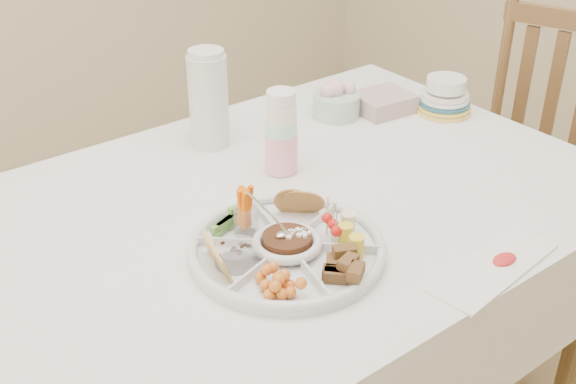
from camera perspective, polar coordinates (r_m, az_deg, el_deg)
dining_table at (r=1.82m, az=-0.56°, el=-11.03°), size 1.52×1.02×0.76m
chair at (r=2.35m, az=18.09°, el=1.12°), size 0.52×0.52×0.99m
party_tray at (r=1.41m, az=-0.08°, el=-4.27°), size 0.48×0.48×0.04m
bean_dip at (r=1.41m, az=-0.08°, el=-4.02°), size 0.12×0.12×0.04m
tortillas at (r=1.51m, az=0.37°, el=-0.80°), size 0.12×0.12×0.06m
carrot_cucumber at (r=1.45m, az=-4.27°, el=-1.24°), size 0.13×0.13×0.09m
pita_raisins at (r=1.36m, az=-5.09°, el=-4.81°), size 0.15×0.15×0.06m
cherries at (r=1.30m, az=-0.61°, el=-7.02°), size 0.12×0.12×0.04m
granola_chunks at (r=1.34m, az=4.47°, el=-5.59°), size 0.14×0.14×0.05m
banana_tomato at (r=1.44m, az=4.62°, el=-1.83°), size 0.12×0.12×0.08m
cup_stack at (r=1.67m, az=-0.54°, el=4.89°), size 0.08×0.08×0.21m
thermos at (r=1.80m, az=-6.31°, el=7.41°), size 0.10×0.10×0.25m
flower_bowl at (r=1.99m, az=3.86°, el=7.29°), size 0.15×0.15×0.10m
napkin_stack at (r=2.04m, az=7.50°, el=7.03°), size 0.16×0.15×0.05m
plate_stack at (r=2.05m, az=12.30°, el=7.44°), size 0.15×0.15×0.10m
placemat at (r=1.44m, az=15.97°, el=-5.75°), size 0.32×0.14×0.01m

